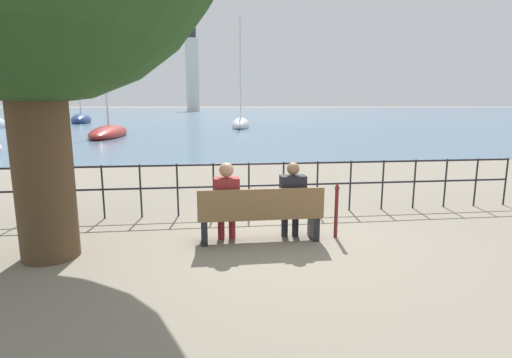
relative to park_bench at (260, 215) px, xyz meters
name	(u,v)px	position (x,y,z in m)	size (l,w,h in m)	color
ground_plane	(260,240)	(0.00, 0.07, -0.44)	(1000.00, 1000.00, 0.00)	gray
harbor_water	(207,110)	(0.00, 158.48, -0.44)	(600.00, 300.00, 0.01)	slate
park_bench	(260,215)	(0.00, 0.00, 0.00)	(1.99, 0.45, 0.90)	brown
seated_person_left	(227,199)	(-0.53, 0.08, 0.27)	(0.40, 0.35, 1.29)	maroon
seated_person_right	(292,197)	(0.53, 0.08, 0.26)	(0.41, 0.35, 1.28)	black
promenade_railing	(249,180)	(0.00, 1.70, 0.25)	(11.36, 0.04, 1.05)	black
closed_umbrella	(336,207)	(1.27, 0.05, 0.09)	(0.09, 0.09, 0.94)	maroon
sailboat_3	(109,133)	(-7.57, 23.09, -0.20)	(2.39, 8.13, 7.74)	maroon
sailboat_4	(241,124)	(2.58, 32.57, -0.11)	(2.56, 7.17, 10.79)	silver
sailboat_5	(81,120)	(-15.76, 45.13, -0.09)	(3.20, 6.99, 8.70)	navy
harbor_lighthouse	(192,70)	(-4.63, 131.82, 12.90)	(4.33, 4.33, 28.67)	silver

